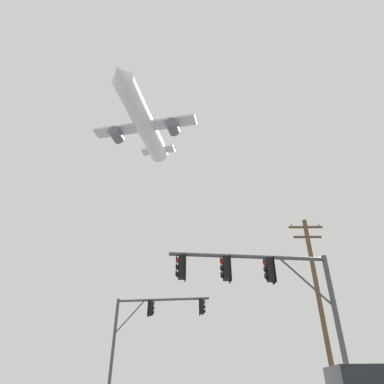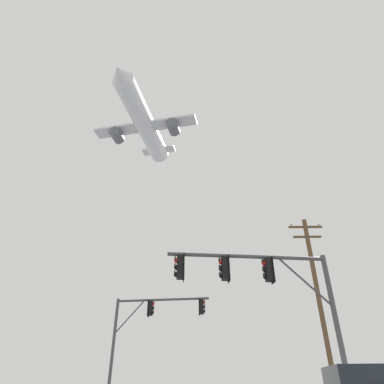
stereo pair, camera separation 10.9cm
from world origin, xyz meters
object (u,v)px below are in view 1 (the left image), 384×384
Objects in this scene: airplane at (144,123)px; utility_pole at (319,297)px; signal_pole_far at (148,322)px; signal_pole_near at (266,285)px.

utility_pole is at bearing -53.38° from airplane.
signal_pole_far is 10.68m from utility_pole.
signal_pole_near is 0.28× the size of airplane.
utility_pole reaches higher than signal_pole_near.
signal_pole_far is at bearing 167.54° from utility_pole.
signal_pole_near is at bearing -68.49° from airplane.
airplane is at bearing 106.00° from signal_pole_far.
signal_pole_far is at bearing 121.25° from signal_pole_near.
signal_pole_near is 1.04× the size of signal_pole_far.
utility_pole is 0.47× the size of airplane.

